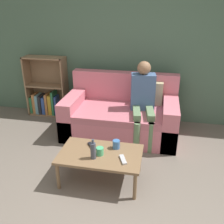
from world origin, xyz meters
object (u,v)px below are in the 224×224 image
at_px(person_adult, 143,97).
at_px(cup_near, 116,144).
at_px(cup_far, 100,151).
at_px(tv_remote_1, 123,160).
at_px(bottle, 93,150).
at_px(couch, 121,115).
at_px(coffee_table, 100,156).
at_px(tv_remote_0, 92,146).
at_px(bookshelf, 47,93).

height_order(person_adult, cup_near, person_adult).
bearing_deg(cup_far, tv_remote_1, -12.71).
height_order(person_adult, bottle, person_adult).
distance_m(couch, tv_remote_1, 1.31).
distance_m(coffee_table, person_adult, 1.21).
distance_m(tv_remote_0, tv_remote_1, 0.45).
xyz_separation_m(bookshelf, tv_remote_0, (1.29, -1.56, -0.02)).
relative_size(bookshelf, coffee_table, 1.14).
xyz_separation_m(tv_remote_1, bottle, (-0.33, -0.02, 0.09)).
bearing_deg(couch, bottle, -94.20).
height_order(couch, cup_near, couch).
distance_m(couch, bookshelf, 1.54).
height_order(cup_near, cup_far, cup_near).
xyz_separation_m(couch, cup_near, (0.11, -1.06, 0.12)).
xyz_separation_m(couch, bookshelf, (-1.47, 0.47, 0.10)).
bearing_deg(bottle, coffee_table, 64.71).
bearing_deg(bottle, cup_far, 56.68).
height_order(tv_remote_0, bottle, bottle).
bearing_deg(tv_remote_0, cup_far, -83.41).
height_order(bookshelf, coffee_table, bookshelf).
height_order(couch, cup_far, couch).
xyz_separation_m(bookshelf, tv_remote_1, (1.70, -1.76, -0.02)).
distance_m(couch, cup_near, 1.07).
bearing_deg(bookshelf, tv_remote_1, -46.08).
distance_m(bookshelf, cup_near, 2.20).
height_order(coffee_table, cup_far, cup_far).
relative_size(person_adult, bottle, 4.96).
distance_m(person_adult, bottle, 1.30).
bearing_deg(couch, cup_far, -91.96).
bearing_deg(coffee_table, cup_far, -85.24).
bearing_deg(couch, person_adult, -16.76).
xyz_separation_m(coffee_table, tv_remote_1, (0.27, -0.09, 0.05)).
relative_size(coffee_table, cup_near, 9.23).
distance_m(person_adult, tv_remote_1, 1.23).
height_order(cup_far, tv_remote_1, cup_far).
bearing_deg(tv_remote_1, bottle, 160.83).
bearing_deg(coffee_table, tv_remote_0, 139.22).
bearing_deg(cup_near, tv_remote_1, -63.09).
bearing_deg(tv_remote_0, tv_remote_1, -63.28).
height_order(couch, bottle, couch).
height_order(bookshelf, cup_near, bookshelf).
xyz_separation_m(coffee_table, person_adult, (0.38, 1.10, 0.34)).
bearing_deg(coffee_table, bottle, -115.29).
bearing_deg(coffee_table, tv_remote_1, -17.94).
xyz_separation_m(couch, person_adult, (0.33, -0.10, 0.38)).
bearing_deg(bookshelf, person_adult, -17.58).
distance_m(cup_near, tv_remote_1, 0.26).
bearing_deg(bottle, person_adult, 70.56).
distance_m(person_adult, cup_far, 1.22).
bearing_deg(person_adult, tv_remote_0, -125.92).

